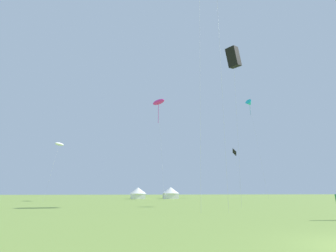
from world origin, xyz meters
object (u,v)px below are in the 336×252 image
kite_black_box (233,57)px  festival_tent_right (138,193)px  kite_magenta_parafoil (159,102)px  kite_cyan_delta (250,103)px  kite_black_diamond (234,152)px  festival_tent_left (171,192)px  kite_white_parafoil (59,144)px

kite_black_box → festival_tent_right: (-9.12, 39.36, -17.51)m
festival_tent_right → kite_magenta_parafoil: bearing=-80.6°
kite_cyan_delta → festival_tent_right: (-27.02, 13.26, -22.28)m
kite_black_diamond → festival_tent_left: size_ratio=3.10×
kite_cyan_delta → festival_tent_left: 31.62m
kite_cyan_delta → kite_black_box: bearing=-124.5°
kite_white_parafoil → festival_tent_right: (17.84, 12.63, -9.82)m
kite_cyan_delta → kite_white_parafoil: bearing=179.2°
kite_white_parafoil → festival_tent_right: bearing=35.3°
festival_tent_right → kite_black_box: bearing=-77.0°
kite_white_parafoil → kite_black_box: kite_black_box is taller
kite_black_box → kite_magenta_parafoil: size_ratio=0.94×
kite_black_box → kite_magenta_parafoil: kite_magenta_parafoil is taller
kite_black_box → festival_tent_right: bearing=103.0°
kite_black_box → festival_tent_left: 43.05m
festival_tent_left → kite_white_parafoil: bearing=-154.7°
kite_black_diamond → festival_tent_right: bearing=179.4°
festival_tent_left → kite_cyan_delta: bearing=-36.1°
kite_white_parafoil → kite_black_diamond: 47.94m
kite_cyan_delta → kite_black_box: kite_cyan_delta is taller
kite_black_box → kite_magenta_parafoil: bearing=105.5°
kite_cyan_delta → kite_black_diamond: size_ratio=1.72×
kite_black_box → kite_white_parafoil: bearing=135.3°
kite_cyan_delta → festival_tent_right: size_ratio=5.54×
kite_black_box → kite_black_diamond: 43.99m
kite_black_box → festival_tent_right: size_ratio=4.57×
festival_tent_left → festival_tent_right: bearing=180.0°
kite_magenta_parafoil → kite_cyan_delta: bearing=6.8°
kite_white_parafoil → festival_tent_left: kite_white_parafoil is taller
kite_black_diamond → festival_tent_right: (-28.44, 0.28, -11.59)m
kite_cyan_delta → festival_tent_left: kite_cyan_delta is taller
kite_black_box → kite_black_diamond: (19.33, 39.08, -5.92)m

